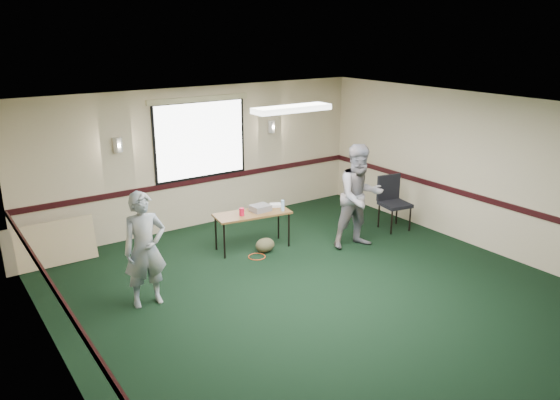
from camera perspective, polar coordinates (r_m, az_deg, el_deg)
ground at (r=7.93m, az=5.42°, el=-10.68°), size 8.00×8.00×0.00m
room_shell at (r=8.97m, az=-2.98°, el=3.63°), size 8.00×8.02×8.00m
folding_table at (r=9.52m, az=-2.91°, el=-1.61°), size 1.39×0.72×0.66m
projector at (r=9.58m, az=-2.06°, el=-0.84°), size 0.34×0.28×0.11m
game_console at (r=9.82m, az=-0.48°, el=-0.54°), size 0.24×0.22×0.05m
red_cup at (r=9.36m, az=-4.02°, el=-1.25°), size 0.09×0.09×0.13m
water_bottle at (r=9.56m, az=0.29°, el=-0.58°), size 0.06×0.06×0.19m
duffel_bag at (r=9.52m, az=-1.57°, el=-4.74°), size 0.41×0.35×0.25m
cable_coil at (r=9.36m, az=-2.44°, el=-5.93°), size 0.33×0.33×0.02m
folded_table at (r=9.66m, az=-22.87°, el=-4.31°), size 1.44×0.21×0.74m
conference_chair at (r=10.73m, az=11.64°, el=0.22°), size 0.59×0.60×1.03m
person_left at (r=7.77m, az=-13.93°, el=-5.03°), size 0.63×0.44×1.65m
person_right at (r=9.61m, az=8.32°, el=0.36°), size 1.02×0.87×1.85m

